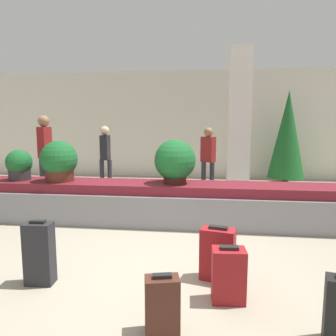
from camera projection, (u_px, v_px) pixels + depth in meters
The scene contains 15 objects.
ground_plane at pixel (149, 267), 3.80m from camera, with size 18.00×18.00×0.00m, color #9E937F.
back_wall at pixel (187, 125), 9.91m from camera, with size 18.00×0.06×3.20m.
carousel at pixel (168, 203), 5.46m from camera, with size 8.70×0.90×0.67m.
pillar at pixel (239, 126), 6.90m from camera, with size 0.46×0.46×3.20m.
suitcase_0 at pixel (229, 275), 3.05m from camera, with size 0.32×0.24×0.54m.
suitcase_2 at pixel (218, 254), 3.47m from camera, with size 0.39×0.28×0.59m.
suitcase_3 at pixel (39, 253), 3.37m from camera, with size 0.29×0.19×0.68m.
suitcase_4 at pixel (162, 304), 2.60m from camera, with size 0.30×0.23×0.48m.
potted_plant_0 at pixel (175, 162), 5.35m from camera, with size 0.68×0.68×0.72m.
potted_plant_1 at pixel (59, 162), 5.56m from camera, with size 0.62×0.62×0.69m.
potted_plant_2 at pixel (19, 165), 5.68m from camera, with size 0.44×0.44×0.53m.
traveler_0 at pixel (208, 155), 7.68m from camera, with size 0.36×0.33×1.55m.
traveler_1 at pixel (45, 147), 7.37m from camera, with size 0.31×0.34×1.82m.
traveler_2 at pixel (105, 153), 8.02m from camera, with size 0.31×0.32×1.58m.
decorated_tree at pixel (287, 135), 8.77m from camera, with size 0.97×0.97×2.51m.
Camera 1 is at (0.66, -3.55, 1.66)m, focal length 35.00 mm.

